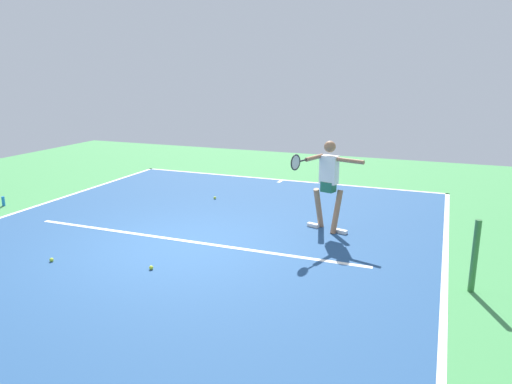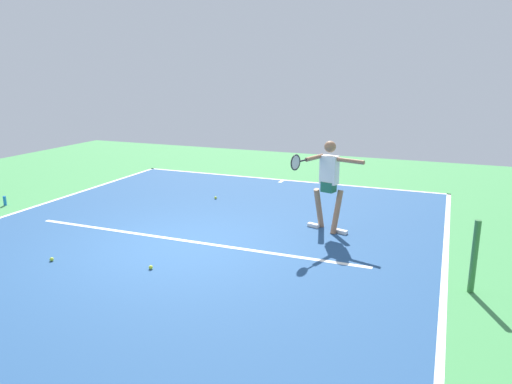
# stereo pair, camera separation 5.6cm
# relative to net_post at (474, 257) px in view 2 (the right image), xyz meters

# --- Properties ---
(ground_plane) EXTENTS (21.20, 21.20, 0.00)m
(ground_plane) POSITION_rel_net_post_xyz_m (4.81, 0.00, -0.54)
(ground_plane) COLOR #428E4C
(court_surface) EXTENTS (9.03, 11.93, 0.00)m
(court_surface) POSITION_rel_net_post_xyz_m (4.81, 0.00, -0.53)
(court_surface) COLOR navy
(court_surface) RESTS_ON ground_plane
(court_line_baseline_near) EXTENTS (9.03, 0.10, 0.01)m
(court_line_baseline_near) POSITION_rel_net_post_xyz_m (4.81, -5.92, -0.53)
(court_line_baseline_near) COLOR white
(court_line_baseline_near) RESTS_ON ground_plane
(court_line_sideline_left) EXTENTS (0.10, 11.93, 0.01)m
(court_line_sideline_left) POSITION_rel_net_post_xyz_m (0.35, 0.00, -0.53)
(court_line_sideline_left) COLOR white
(court_line_sideline_left) RESTS_ON ground_plane
(court_line_service) EXTENTS (6.77, 0.10, 0.01)m
(court_line_service) POSITION_rel_net_post_xyz_m (4.81, -0.35, -0.53)
(court_line_service) COLOR white
(court_line_service) RESTS_ON ground_plane
(court_line_centre_mark) EXTENTS (0.10, 0.30, 0.01)m
(court_line_centre_mark) POSITION_rel_net_post_xyz_m (4.81, -5.72, -0.53)
(court_line_centre_mark) COLOR white
(court_line_centre_mark) RESTS_ON ground_plane
(net_post) EXTENTS (0.09, 0.09, 1.07)m
(net_post) POSITION_rel_net_post_xyz_m (0.00, 0.00, 0.00)
(net_post) COLOR #38753D
(net_post) RESTS_ON ground_plane
(tennis_player) EXTENTS (1.18, 1.20, 1.79)m
(tennis_player) POSITION_rel_net_post_xyz_m (2.56, -1.91, 0.49)
(tennis_player) COLOR #9E7051
(tennis_player) RESTS_ON ground_plane
(tennis_ball_near_service_line) EXTENTS (0.07, 0.07, 0.07)m
(tennis_ball_near_service_line) POSITION_rel_net_post_xyz_m (6.41, 1.34, -0.50)
(tennis_ball_near_service_line) COLOR #C6E53D
(tennis_ball_near_service_line) RESTS_ON ground_plane
(tennis_ball_centre_court) EXTENTS (0.07, 0.07, 0.07)m
(tennis_ball_centre_court) POSITION_rel_net_post_xyz_m (4.69, 1.01, -0.50)
(tennis_ball_centre_court) COLOR #CCE033
(tennis_ball_centre_court) RESTS_ON ground_plane
(tennis_ball_far_corner) EXTENTS (0.07, 0.07, 0.07)m
(tennis_ball_far_corner) POSITION_rel_net_post_xyz_m (5.68, -3.27, -0.50)
(tennis_ball_far_corner) COLOR #C6E53D
(tennis_ball_far_corner) RESTS_ON ground_plane
(water_bottle) EXTENTS (0.07, 0.07, 0.22)m
(water_bottle) POSITION_rel_net_post_xyz_m (10.01, -0.91, -0.43)
(water_bottle) COLOR blue
(water_bottle) RESTS_ON ground_plane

